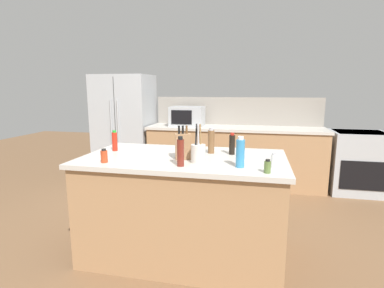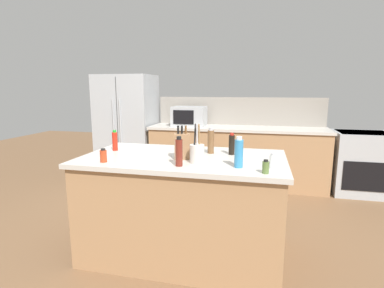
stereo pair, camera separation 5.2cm
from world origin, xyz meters
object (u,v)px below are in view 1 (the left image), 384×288
hot_sauce_bottle (115,141)px  dish_soap_bottle (240,153)px  salt_shaker (274,161)px  range_oven (357,162)px  utensil_crock (198,153)px  soy_sauce_bottle (232,144)px  spice_jar_oregano (267,167)px  microwave (187,116)px  knife_block (183,146)px  pepper_grinder (211,141)px  refrigerator (125,127)px  spice_jar_paprika (104,156)px  vinegar_bottle (180,152)px

hot_sauce_bottle → dish_soap_bottle: dish_soap_bottle is taller
salt_shaker → dish_soap_bottle: (-0.25, -0.03, 0.06)m
range_oven → utensil_crock: (-1.94, -2.39, 0.56)m
soy_sauce_bottle → spice_jar_oregano: soy_sauce_bottle is taller
microwave → knife_block: microwave is taller
soy_sauce_bottle → pepper_grinder: bearing=176.5°
pepper_grinder → hot_sauce_bottle: 0.94m
refrigerator → spice_jar_oregano: size_ratio=17.47×
microwave → soy_sauce_bottle: size_ratio=2.65×
knife_block → salt_shaker: size_ratio=2.46×
soy_sauce_bottle → spice_jar_paprika: 1.14m
spice_jar_paprika → hot_sauce_bottle: bearing=106.1°
vinegar_bottle → pepper_grinder: bearing=72.9°
refrigerator → salt_shaker: size_ratio=14.98×
dish_soap_bottle → spice_jar_oregano: dish_soap_bottle is taller
microwave → pepper_grinder: size_ratio=2.21×
spice_jar_oregano → microwave: bearing=114.8°
soy_sauce_bottle → microwave: bearing=113.9°
microwave → pepper_grinder: (0.70, -2.01, -0.04)m
microwave → soy_sauce_bottle: (0.89, -2.02, -0.06)m
salt_shaker → range_oven: bearing=61.1°
microwave → salt_shaker: size_ratio=4.52×
utensil_crock → dish_soap_bottle: size_ratio=1.32×
refrigerator → spice_jar_oregano: 3.52m
refrigerator → utensil_crock: 3.03m
dish_soap_bottle → spice_jar_oregano: bearing=-31.3°
utensil_crock → dish_soap_bottle: 0.35m
salt_shaker → utensil_crock: bearing=175.4°
microwave → dish_soap_bottle: microwave is taller
vinegar_bottle → spice_jar_paprika: vinegar_bottle is taller
refrigerator → hot_sauce_bottle: 2.33m
spice_jar_paprika → utensil_crock: bearing=11.9°
utensil_crock → soy_sauce_bottle: utensil_crock is taller
utensil_crock → salt_shaker: 0.60m
knife_block → vinegar_bottle: size_ratio=1.23×
microwave → pepper_grinder: microwave is taller
utensil_crock → spice_jar_oregano: (0.55, -0.20, -0.04)m
vinegar_bottle → soy_sauce_bottle: bearing=55.1°
knife_block → vinegar_bottle: (0.04, -0.24, -0.00)m
refrigerator → hot_sauce_bottle: refrigerator is taller
microwave → utensil_crock: (0.65, -2.39, -0.08)m
salt_shaker → refrigerator: bearing=133.6°
refrigerator → dish_soap_bottle: refrigerator is taller
refrigerator → knife_block: 2.85m
refrigerator → knife_block: (1.62, -2.34, 0.17)m
vinegar_bottle → refrigerator: bearing=122.7°
spice_jar_paprika → pepper_grinder: bearing=34.1°
dish_soap_bottle → spice_jar_oregano: 0.25m
knife_block → vinegar_bottle: knife_block is taller
spice_jar_paprika → range_oven: bearing=43.4°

